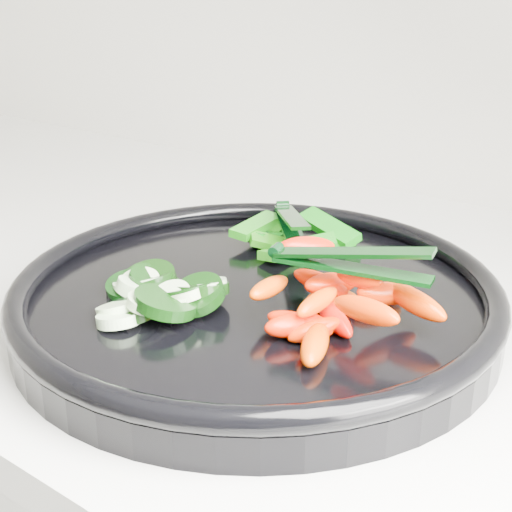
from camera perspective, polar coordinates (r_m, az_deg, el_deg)
The scene contains 6 objects.
veggie_tray at distance 0.55m, azimuth -0.00°, elevation -3.33°, with size 0.42×0.42×0.04m.
cucumber_pile at distance 0.54m, azimuth -8.04°, elevation -2.94°, with size 0.12×0.11×0.04m.
carrot_pile at distance 0.50m, azimuth 6.54°, elevation -3.61°, with size 0.14×0.14×0.05m.
pepper_pile at distance 0.64m, azimuth 2.81°, elevation 1.40°, with size 0.11×0.10×0.03m.
tong_carrot at distance 0.48m, azimuth 7.22°, elevation -0.31°, with size 0.11×0.04×0.02m.
tong_pepper at distance 0.63m, azimuth 2.78°, elevation 2.76°, with size 0.09×0.09×0.02m.
Camera 1 is at (0.35, 1.21, 1.19)m, focal length 50.00 mm.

